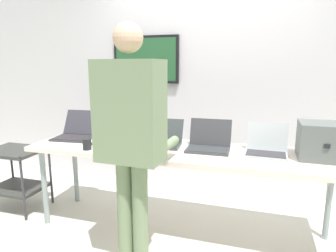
% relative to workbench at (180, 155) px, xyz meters
% --- Properties ---
extents(ground, '(8.00, 8.00, 0.04)m').
position_rel_workbench_xyz_m(ground, '(0.00, 0.00, -0.74)').
color(ground, beige).
extents(back_wall, '(8.00, 0.11, 2.80)m').
position_rel_workbench_xyz_m(back_wall, '(-0.02, 1.13, 0.68)').
color(back_wall, silver).
rests_on(back_wall, ground).
extents(workbench, '(2.72, 0.70, 0.78)m').
position_rel_workbench_xyz_m(workbench, '(0.00, 0.00, 0.00)').
color(workbench, silver).
rests_on(workbench, ground).
extents(equipment_box, '(0.36, 0.33, 0.29)m').
position_rel_workbench_xyz_m(equipment_box, '(1.13, 0.07, 0.20)').
color(equipment_box, '#5B6261').
rests_on(equipment_box, workbench).
extents(laptop_station_0, '(0.41, 0.44, 0.25)m').
position_rel_workbench_xyz_m(laptop_station_0, '(-1.12, 0.11, 0.11)').
color(laptop_station_0, '#36343E').
rests_on(laptop_station_0, workbench).
extents(laptop_station_1, '(0.34, 0.35, 0.23)m').
position_rel_workbench_xyz_m(laptop_station_1, '(-0.65, 0.07, 0.11)').
color(laptop_station_1, '#252328').
rests_on(laptop_station_1, workbench).
extents(laptop_station_2, '(0.38, 0.36, 0.22)m').
position_rel_workbench_xyz_m(laptop_station_2, '(-0.20, 0.10, 0.11)').
color(laptop_station_2, '#34393B').
rests_on(laptop_station_2, workbench).
extents(laptop_station_3, '(0.38, 0.33, 0.25)m').
position_rel_workbench_xyz_m(laptop_station_3, '(0.24, 0.07, 0.11)').
color(laptop_station_3, '#3B3A40').
rests_on(laptop_station_3, workbench).
extents(laptop_station_4, '(0.34, 0.32, 0.24)m').
position_rel_workbench_xyz_m(laptop_station_4, '(0.72, 0.08, 0.11)').
color(laptop_station_4, '#AFB4BB').
rests_on(laptop_station_4, workbench).
extents(person, '(0.45, 0.60, 1.77)m').
position_rel_workbench_xyz_m(person, '(-0.18, -0.62, 0.35)').
color(person, gray).
rests_on(person, ground).
extents(coffee_mug, '(0.08, 0.08, 0.10)m').
position_rel_workbench_xyz_m(coffee_mug, '(-0.77, -0.25, 0.10)').
color(coffee_mug, black).
rests_on(coffee_mug, workbench).
extents(storage_cart, '(0.56, 0.44, 0.65)m').
position_rel_workbench_xyz_m(storage_cart, '(-1.75, -0.07, -0.29)').
color(storage_cart, '#343533').
rests_on(storage_cart, ground).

